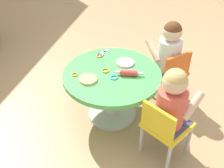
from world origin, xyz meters
TOP-DOWN VIEW (x-y plane):
  - ground_plane at (0.00, 0.00)m, footprint 10.00×10.00m
  - craft_table at (0.00, 0.00)m, footprint 0.82×0.82m
  - child_chair_left at (-0.33, -0.49)m, footprint 0.41×0.41m
  - seated_child_left at (-0.30, -0.51)m, footprint 0.43×0.41m
  - child_chair_right at (0.38, -0.45)m, footprint 0.42×0.42m
  - seated_child_right at (0.41, -0.42)m, footprint 0.44×0.43m
  - rolling_pin at (0.00, -0.14)m, footprint 0.07×0.23m
  - craft_scissors at (0.27, 0.17)m, footprint 0.14×0.10m
  - playdough_blob_0 at (0.17, -0.07)m, footprint 0.16×0.16m
  - playdough_blob_1 at (-0.15, 0.16)m, footprint 0.15×0.15m
  - cookie_cutter_0 at (-0.07, -0.04)m, footprint 0.06×0.06m
  - cookie_cutter_1 at (0.01, 0.06)m, footprint 0.06×0.06m
  - cookie_cutter_2 at (0.22, 0.18)m, footprint 0.06×0.06m
  - cookie_cutter_3 at (-0.11, 0.29)m, footprint 0.05×0.05m

SIDE VIEW (x-z plane):
  - ground_plane at x=0.00m, z-range 0.00..0.00m
  - child_chair_left at x=-0.33m, z-range 0.04..0.57m
  - child_chair_right at x=0.38m, z-range 0.04..0.57m
  - craft_table at x=0.00m, z-range 0.11..0.58m
  - craft_scissors at x=0.27m, z-range 0.47..0.48m
  - cookie_cutter_0 at x=-0.07m, z-range 0.47..0.48m
  - cookie_cutter_1 at x=0.01m, z-range 0.47..0.48m
  - cookie_cutter_2 at x=0.22m, z-range 0.47..0.48m
  - cookie_cutter_3 at x=-0.11m, z-range 0.47..0.48m
  - playdough_blob_0 at x=0.17m, z-range 0.47..0.48m
  - playdough_blob_1 at x=-0.15m, z-range 0.47..0.49m
  - rolling_pin at x=0.00m, z-range 0.47..0.52m
  - seated_child_left at x=-0.30m, z-range 0.28..0.79m
  - seated_child_right at x=0.41m, z-range 0.28..0.79m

